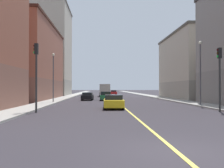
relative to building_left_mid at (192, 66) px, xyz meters
The scene contains 16 objects.
ground_plane 41.40m from the building_left_mid, 111.19° to the right, with size 400.00×400.00×0.00m, color #2F2B30.
sidewalk_left 13.48m from the building_left_mid, 116.51° to the left, with size 2.60×168.00×0.15m, color #9E9B93.
sidewalk_right 27.19m from the building_left_mid, 155.94° to the left, with size 2.60×168.00×0.15m, color #9E9B93.
lane_center_stripe 19.30m from the building_left_mid, 143.86° to the left, with size 0.16×154.00×0.01m, color #E5D14C.
building_left_mid is the anchor object (origin of this frame).
building_right_midblock 29.66m from the building_left_mid, behind, with size 8.49×23.12×13.09m.
building_right_distant 36.10m from the building_left_mid, 146.12° to the left, with size 8.49×15.57×23.12m.
traffic_light_left_near 26.39m from the building_left_mid, 105.70° to the right, with size 0.40×0.32×5.47m.
traffic_light_right_near 33.96m from the building_left_mid, 131.70° to the right, with size 0.40×0.32×5.71m.
street_lamp_left_near 19.75m from the building_left_mid, 108.03° to the right, with size 0.36×0.36×7.11m.
street_lamp_right_near 26.65m from the building_left_mid, 152.25° to the right, with size 0.36×0.36×6.51m.
car_green 18.09m from the building_left_mid, 161.14° to the right, with size 1.89×4.35×1.41m.
car_yellow 27.38m from the building_left_mid, 126.45° to the right, with size 2.02×4.27×1.36m.
car_red 28.69m from the building_left_mid, 118.74° to the left, with size 1.93×4.34×1.31m.
car_black 20.68m from the building_left_mid, 165.45° to the right, with size 1.91×4.48×1.28m.
box_truck 20.90m from the building_left_mid, 142.61° to the left, with size 2.45×7.64×2.84m.
Camera 1 is at (-2.47, -8.04, 2.08)m, focal length 40.35 mm.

